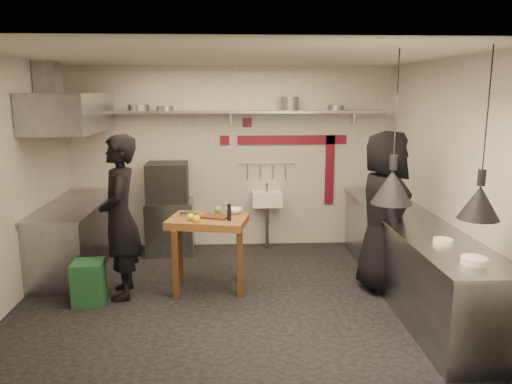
{
  "coord_description": "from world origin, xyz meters",
  "views": [
    {
      "loc": [
        -0.0,
        -5.63,
        2.42
      ],
      "look_at": [
        0.3,
        0.3,
        1.22
      ],
      "focal_mm": 35.0,
      "sensor_mm": 36.0,
      "label": 1
    }
  ],
  "objects_px": {
    "green_bin": "(89,282)",
    "chef_left": "(120,217)",
    "chef_right": "(384,211)",
    "combi_oven": "(167,182)",
    "oven_stand": "(170,226)",
    "prep_table": "(209,254)"
  },
  "relations": [
    {
      "from": "green_bin",
      "to": "chef_left",
      "type": "bearing_deg",
      "value": 30.19
    },
    {
      "from": "green_bin",
      "to": "chef_left",
      "type": "height_order",
      "value": "chef_left"
    },
    {
      "from": "chef_right",
      "to": "combi_oven",
      "type": "bearing_deg",
      "value": 64.81
    },
    {
      "from": "combi_oven",
      "to": "chef_left",
      "type": "bearing_deg",
      "value": -103.91
    },
    {
      "from": "oven_stand",
      "to": "chef_left",
      "type": "xyz_separation_m",
      "value": [
        -0.38,
        -1.65,
        0.57
      ]
    },
    {
      "from": "oven_stand",
      "to": "chef_right",
      "type": "xyz_separation_m",
      "value": [
        2.8,
        -1.56,
        0.58
      ]
    },
    {
      "from": "combi_oven",
      "to": "prep_table",
      "type": "bearing_deg",
      "value": -67.74
    },
    {
      "from": "oven_stand",
      "to": "chef_right",
      "type": "height_order",
      "value": "chef_right"
    },
    {
      "from": "oven_stand",
      "to": "chef_left",
      "type": "distance_m",
      "value": 1.78
    },
    {
      "from": "prep_table",
      "to": "chef_left",
      "type": "bearing_deg",
      "value": -161.21
    },
    {
      "from": "oven_stand",
      "to": "chef_right",
      "type": "distance_m",
      "value": 3.26
    },
    {
      "from": "green_bin",
      "to": "chef_right",
      "type": "bearing_deg",
      "value": 4.71
    },
    {
      "from": "oven_stand",
      "to": "combi_oven",
      "type": "bearing_deg",
      "value": -149.28
    },
    {
      "from": "green_bin",
      "to": "prep_table",
      "type": "relative_size",
      "value": 0.54
    },
    {
      "from": "oven_stand",
      "to": "prep_table",
      "type": "bearing_deg",
      "value": -68.59
    },
    {
      "from": "chef_left",
      "to": "prep_table",
      "type": "bearing_deg",
      "value": 88.8
    },
    {
      "from": "chef_right",
      "to": "chef_left",
      "type": "bearing_deg",
      "value": 95.18
    },
    {
      "from": "prep_table",
      "to": "chef_right",
      "type": "distance_m",
      "value": 2.21
    },
    {
      "from": "combi_oven",
      "to": "chef_left",
      "type": "xyz_separation_m",
      "value": [
        -0.35,
        -1.64,
        -0.12
      ]
    },
    {
      "from": "oven_stand",
      "to": "prep_table",
      "type": "xyz_separation_m",
      "value": [
        0.65,
        -1.52,
        0.06
      ]
    },
    {
      "from": "prep_table",
      "to": "chef_left",
      "type": "height_order",
      "value": "chef_left"
    },
    {
      "from": "green_bin",
      "to": "chef_left",
      "type": "xyz_separation_m",
      "value": [
        0.35,
        0.2,
        0.72
      ]
    }
  ]
}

